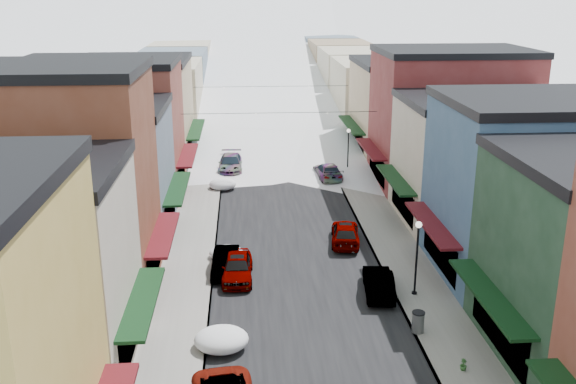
{
  "coord_description": "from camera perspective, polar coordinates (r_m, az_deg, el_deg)",
  "views": [
    {
      "loc": [
        -3.07,
        -12.85,
        16.17
      ],
      "look_at": [
        0.0,
        30.37,
        2.32
      ],
      "focal_mm": 40.0,
      "sensor_mm": 36.0,
      "label": 1
    }
  ],
  "objects": [
    {
      "name": "road",
      "position": [
        74.68,
        -1.62,
        5.22
      ],
      "size": [
        10.0,
        160.0,
        0.01
      ],
      "primitive_type": "cube",
      "color": "black",
      "rests_on": "ground"
    },
    {
      "name": "sidewalk_left",
      "position": [
        74.69,
        -6.7,
        5.16
      ],
      "size": [
        3.2,
        160.0,
        0.15
      ],
      "primitive_type": "cube",
      "color": "gray",
      "rests_on": "ground"
    },
    {
      "name": "sidewalk_right",
      "position": [
        75.23,
        3.43,
        5.34
      ],
      "size": [
        3.2,
        160.0,
        0.15
      ],
      "primitive_type": "cube",
      "color": "gray",
      "rests_on": "ground"
    },
    {
      "name": "curb_left",
      "position": [
        74.63,
        -5.51,
        5.19
      ],
      "size": [
        0.1,
        160.0,
        0.15
      ],
      "primitive_type": "cube",
      "color": "slate",
      "rests_on": "ground"
    },
    {
      "name": "curb_right",
      "position": [
        75.04,
        2.25,
        5.33
      ],
      "size": [
        0.1,
        160.0,
        0.15
      ],
      "primitive_type": "cube",
      "color": "slate",
      "rests_on": "ground"
    },
    {
      "name": "bldg_l_cream",
      "position": [
        29.58,
        -23.87,
        -6.58
      ],
      "size": [
        11.3,
        8.2,
        9.5
      ],
      "color": "beige",
      "rests_on": "ground"
    },
    {
      "name": "bldg_l_brick_near",
      "position": [
        36.37,
        -20.87,
        0.72
      ],
      "size": [
        12.3,
        8.2,
        12.5
      ],
      "color": "brown",
      "rests_on": "ground"
    },
    {
      "name": "bldg_l_grayblue",
      "position": [
        44.6,
        -17.03,
        1.77
      ],
      "size": [
        11.3,
        9.2,
        9.0
      ],
      "color": "slate",
      "rests_on": "ground"
    },
    {
      "name": "bldg_l_brick_far",
      "position": [
        53.13,
        -16.13,
        5.45
      ],
      "size": [
        13.3,
        9.2,
        11.0
      ],
      "color": "brown",
      "rests_on": "ground"
    },
    {
      "name": "bldg_l_tan",
      "position": [
        62.68,
        -13.39,
        6.99
      ],
      "size": [
        11.3,
        11.2,
        10.0
      ],
      "color": "tan",
      "rests_on": "ground"
    },
    {
      "name": "bldg_r_blue",
      "position": [
        39.1,
        20.7,
        0.34
      ],
      "size": [
        11.3,
        9.2,
        10.5
      ],
      "color": "#345376",
      "rests_on": "ground"
    },
    {
      "name": "bldg_r_cream",
      "position": [
        47.46,
        16.77,
        2.73
      ],
      "size": [
        12.3,
        9.2,
        9.0
      ],
      "color": "beige",
      "rests_on": "ground"
    },
    {
      "name": "bldg_r_brick_far",
      "position": [
        55.63,
        14.18,
        6.4
      ],
      "size": [
        13.3,
        9.2,
        11.5
      ],
      "color": "maroon",
      "rests_on": "ground"
    },
    {
      "name": "bldg_r_tan",
      "position": [
        64.96,
        10.59,
        7.31
      ],
      "size": [
        11.3,
        11.2,
        9.5
      ],
      "color": "tan",
      "rests_on": "ground"
    },
    {
      "name": "distant_blocks",
      "position": [
        96.66,
        -2.25,
        10.48
      ],
      "size": [
        34.0,
        55.0,
        8.0
      ],
      "color": "gray",
      "rests_on": "ground"
    },
    {
      "name": "overhead_cables",
      "position": [
        61.24,
        -1.15,
        8.35
      ],
      "size": [
        16.4,
        15.04,
        0.04
      ],
      "color": "black",
      "rests_on": "ground"
    },
    {
      "name": "car_silver_sedan",
      "position": [
        37.45,
        -4.52,
        -6.67
      ],
      "size": [
        1.85,
        4.37,
        1.47
      ],
      "primitive_type": "imported",
      "rotation": [
        0.0,
        0.0,
        -0.03
      ],
      "color": "#9B9EA3",
      "rests_on": "ground"
    },
    {
      "name": "car_dark_hatch",
      "position": [
        38.37,
        -5.59,
        -6.19
      ],
      "size": [
        1.65,
        4.13,
        1.34
      ],
      "primitive_type": "imported",
      "rotation": [
        0.0,
        0.0,
        -0.06
      ],
      "color": "black",
      "rests_on": "ground"
    },
    {
      "name": "car_silver_wagon",
      "position": [
        58.99,
        -5.12,
        2.53
      ],
      "size": [
        2.3,
        5.41,
        1.56
      ],
      "primitive_type": "imported",
      "rotation": [
        0.0,
        0.0,
        -0.02
      ],
      "color": "#A0A3A8",
      "rests_on": "ground"
    },
    {
      "name": "car_green_sedan",
      "position": [
        35.96,
        8.05,
        -7.95
      ],
      "size": [
        1.93,
        4.37,
        1.4
      ],
      "primitive_type": "imported",
      "rotation": [
        0.0,
        0.0,
        3.03
      ],
      "color": "black",
      "rests_on": "ground"
    },
    {
      "name": "car_gray_suv",
      "position": [
        42.51,
        5.12,
        -3.59
      ],
      "size": [
        2.4,
        4.72,
        1.54
      ],
      "primitive_type": "imported",
      "rotation": [
        0.0,
        0.0,
        3.01
      ],
      "color": "gray",
      "rests_on": "ground"
    },
    {
      "name": "car_black_sedan",
      "position": [
        56.69,
        3.56,
        1.86
      ],
      "size": [
        2.39,
        5.01,
        1.41
      ],
      "primitive_type": "imported",
      "rotation": [
        0.0,
        0.0,
        3.23
      ],
      "color": "black",
      "rests_on": "ground"
    },
    {
      "name": "car_lane_silver",
      "position": [
        73.82,
        -2.08,
        5.63
      ],
      "size": [
        2.24,
        4.38,
        1.43
      ],
      "primitive_type": "imported",
      "rotation": [
        0.0,
        0.0,
        0.14
      ],
      "color": "#9A9BA1",
      "rests_on": "ground"
    },
    {
      "name": "car_lane_white",
      "position": [
        86.02,
        -1.4,
        7.45
      ],
      "size": [
        2.92,
        6.1,
        1.68
      ],
      "primitive_type": "imported",
      "rotation": [
        0.0,
        0.0,
        3.12
      ],
      "color": "#BCBCBE",
      "rests_on": "ground"
    },
    {
      "name": "trash_can",
      "position": [
        32.36,
        11.49,
        -11.23
      ],
      "size": [
        0.63,
        0.63,
        1.07
      ],
      "color": "#5D6062",
      "rests_on": "sidewalk_right"
    },
    {
      "name": "streetlamp_near",
      "position": [
        35.18,
        11.41,
        -4.97
      ],
      "size": [
        0.35,
        0.35,
        4.21
      ],
      "color": "black",
      "rests_on": "sidewalk_right"
    },
    {
      "name": "streetlamp_far",
      "position": [
        57.66,
        5.37,
        4.15
      ],
      "size": [
        0.34,
        0.34,
        4.06
      ],
      "color": "black",
      "rests_on": "sidewalk_right"
    },
    {
      "name": "planter_far",
      "position": [
        30.06,
        15.33,
        -14.58
      ],
      "size": [
        0.41,
        0.41,
        0.53
      ],
      "primitive_type": "imported",
      "rotation": [
        0.0,
        0.0,
        0.52
      ],
      "color": "#305E2B",
      "rests_on": "sidewalk_right"
    },
    {
      "name": "snow_pile_near",
      "position": [
        30.86,
        -5.9,
        -12.85
      ],
      "size": [
        2.55,
        2.77,
        1.08
      ],
      "color": "white",
      "rests_on": "ground"
    },
    {
      "name": "snow_pile_mid",
      "position": [
        40.28,
        -5.49,
        -5.37
      ],
      "size": [
        2.1,
        2.5,
        0.89
      ],
      "color": "white",
      "rests_on": "ground"
    },
    {
      "name": "snow_pile_far",
      "position": [
        53.97,
        -5.81,
        0.71
      ],
      "size": [
        2.26,
        2.59,
        0.96
      ],
      "color": "white",
      "rests_on": "ground"
    }
  ]
}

